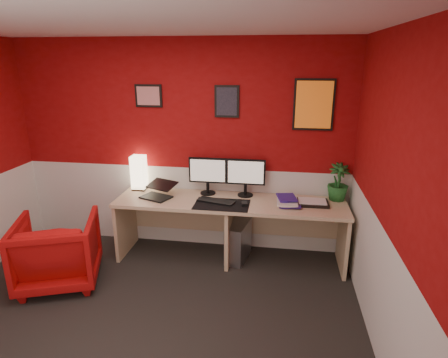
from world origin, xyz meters
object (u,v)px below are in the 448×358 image
monitor_left (208,170)px  armchair (58,251)px  monitor_right (246,172)px  desk (230,230)px  laptop (156,189)px  shoji_lamp (139,174)px  pc_tower (238,241)px  zen_tray (312,203)px  potted_plant (338,182)px

monitor_left → armchair: bearing=-146.1°
monitor_right → monitor_left: bearing=179.7°
desk → monitor_left: bearing=145.8°
laptop → shoji_lamp: bearing=159.9°
laptop → pc_tower: bearing=25.4°
desk → armchair: (-1.70, -0.75, -0.00)m
desk → shoji_lamp: shoji_lamp is taller
zen_tray → laptop: bearing=-177.6°
zen_tray → armchair: (-2.61, -0.78, -0.38)m
zen_tray → potted_plant: potted_plant is taller
shoji_lamp → monitor_right: bearing=-1.6°
shoji_lamp → armchair: size_ratio=0.50×
desk → shoji_lamp: 1.30m
potted_plant → monitor_left: bearing=-179.3°
shoji_lamp → potted_plant: 2.34m
monitor_right → armchair: 2.18m
potted_plant → armchair: size_ratio=0.53×
monitor_right → potted_plant: 1.04m
armchair → monitor_right: bearing=-173.2°
monitor_left → laptop: bearing=-157.4°
laptop → pc_tower: (0.95, 0.05, -0.61)m
monitor_left → armchair: (-1.41, -0.94, -0.66)m
monitor_left → desk: bearing=-34.2°
shoji_lamp → laptop: shoji_lamp is taller
monitor_left → zen_tray: (1.20, -0.16, -0.28)m
monitor_left → monitor_right: same height
shoji_lamp → pc_tower: (1.25, -0.21, -0.70)m
shoji_lamp → laptop: (0.29, -0.27, -0.09)m
monitor_right → armchair: monitor_right is taller
monitor_right → potted_plant: size_ratio=1.37×
shoji_lamp → monitor_right: (1.30, -0.04, 0.09)m
shoji_lamp → potted_plant: size_ratio=0.95×
monitor_right → armchair: size_ratio=0.73×
desk → pc_tower: 0.17m
desk → armchair: desk is taller
laptop → monitor_left: (0.56, 0.23, 0.18)m
desk → pc_tower: desk is taller
laptop → zen_tray: laptop is taller
monitor_left → monitor_right: bearing=-0.3°
desk → potted_plant: bearing=10.3°
laptop → monitor_right: 1.05m
monitor_right → zen_tray: 0.82m
monitor_left → potted_plant: (1.49, 0.02, -0.08)m
desk → shoji_lamp: size_ratio=6.50×
monitor_left → pc_tower: (0.39, -0.18, -0.80)m
desk → laptop: 0.98m
desk → monitor_left: size_ratio=4.48×
monitor_left → pc_tower: size_ratio=1.29×
shoji_lamp → monitor_left: size_ratio=0.69×
monitor_right → potted_plant: monitor_right is taller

